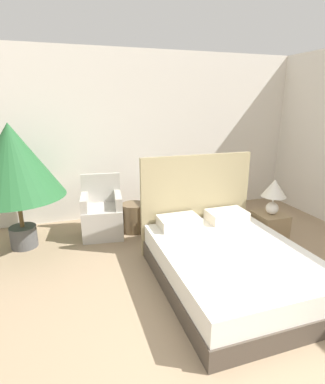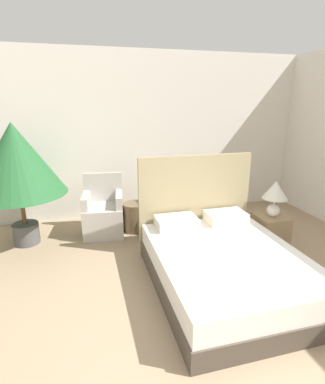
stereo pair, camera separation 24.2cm
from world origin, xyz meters
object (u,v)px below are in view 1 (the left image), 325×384
Objects in this scene: potted_palm at (13,163)px; table_lamp at (274,191)px; nightstand at (269,229)px; side_table at (134,217)px; armchair_near_window_left at (102,216)px; bed at (227,260)px; armchair_near_window_right at (163,210)px.

potted_palm reaches higher than table_lamp.
side_table is (-1.79, 1.09, -0.01)m from nightstand.
armchair_near_window_left is 2.02× the size of side_table.
bed is 1.26m from nightstand.
table_lamp is (3.45, -1.07, -0.42)m from potted_palm.
bed is 2.17× the size of armchair_near_window_right.
armchair_near_window_right is at bearing 138.83° from table_lamp.
armchair_near_window_left is at bearing 154.33° from nightstand.
armchair_near_window_right is 0.51m from side_table.
bed reaches higher than nightstand.
potted_palm is (-2.38, 1.71, 0.98)m from bed.
nightstand is (1.29, -1.10, -0.06)m from armchair_near_window_right.
armchair_near_window_right is at bearing 96.91° from bed.
nightstand reaches higher than side_table.
nightstand is 2.10m from side_table.
armchair_near_window_right is 1.83× the size of table_lamp.
armchair_near_window_left is at bearing 177.15° from armchair_near_window_right.
potted_palm is at bearing -170.20° from armchair_near_window_left.
armchair_near_window_right is 1.69m from nightstand.
table_lamp reaches higher than nightstand.
armchair_near_window_left is at bearing 153.88° from table_lamp.
table_lamp is at bearing 30.76° from bed.
side_table is at bearing 148.65° from nightstand.
bed is at bearing -35.68° from potted_palm.
side_table is at bearing 112.29° from bed.
armchair_near_window_right is at bearing 139.38° from nightstand.
armchair_near_window_right is at bearing 6.91° from armchair_near_window_left.
armchair_near_window_right is (-0.21, 1.76, 0.03)m from bed.
potted_palm is 3.74m from nightstand.
side_table is (-0.72, 1.75, -0.04)m from bed.
table_lamp is (2.30, -1.13, 0.52)m from armchair_near_window_left.
armchair_near_window_right reaches higher than nightstand.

